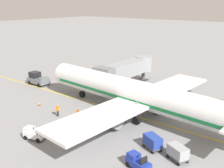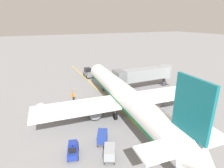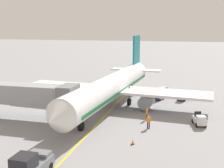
{
  "view_description": "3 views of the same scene",
  "coord_description": "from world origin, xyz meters",
  "px_view_note": "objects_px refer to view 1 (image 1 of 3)",
  "views": [
    {
      "loc": [
        -29.59,
        -17.72,
        15.33
      ],
      "look_at": [
        -0.0,
        5.3,
        3.95
      ],
      "focal_mm": 43.36,
      "sensor_mm": 36.0,
      "label": 1
    },
    {
      "loc": [
        -13.48,
        -23.83,
        15.19
      ],
      "look_at": [
        -0.03,
        5.53,
        3.92
      ],
      "focal_mm": 29.02,
      "sensor_mm": 36.0,
      "label": 2
    },
    {
      "loc": [
        -11.12,
        44.69,
        12.54
      ],
      "look_at": [
        0.31,
        0.98,
        3.61
      ],
      "focal_mm": 47.51,
      "sensor_mm": 36.0,
      "label": 3
    }
  ],
  "objects_px": {
    "parked_airliner": "(137,94)",
    "baggage_cart_second_in_train": "(178,152)",
    "pushback_tractor": "(38,79)",
    "baggage_tug_lead": "(34,133)",
    "baggage_cart_front": "(153,141)",
    "ground_crew_loader": "(58,110)",
    "jet_bridge": "(126,69)",
    "ground_crew_wing_walker": "(78,114)",
    "safety_cone_nose_left": "(39,104)",
    "baggage_tug_trailing": "(138,162)"
  },
  "relations": [
    {
      "from": "parked_airliner",
      "to": "baggage_cart_second_in_train",
      "type": "xyz_separation_m",
      "value": [
        -6.9,
        -9.35,
        -2.24
      ]
    },
    {
      "from": "pushback_tractor",
      "to": "baggage_tug_lead",
      "type": "relative_size",
      "value": 1.62
    },
    {
      "from": "baggage_cart_second_in_train",
      "to": "parked_airliner",
      "type": "bearing_deg",
      "value": 53.56
    },
    {
      "from": "baggage_cart_front",
      "to": "ground_crew_loader",
      "type": "height_order",
      "value": "ground_crew_loader"
    },
    {
      "from": "baggage_tug_lead",
      "to": "baggage_cart_front",
      "type": "height_order",
      "value": "baggage_tug_lead"
    },
    {
      "from": "baggage_cart_second_in_train",
      "to": "pushback_tractor",
      "type": "bearing_deg",
      "value": 76.46
    },
    {
      "from": "jet_bridge",
      "to": "ground_crew_wing_walker",
      "type": "height_order",
      "value": "jet_bridge"
    },
    {
      "from": "parked_airliner",
      "to": "baggage_tug_lead",
      "type": "height_order",
      "value": "parked_airliner"
    },
    {
      "from": "parked_airliner",
      "to": "baggage_cart_second_in_train",
      "type": "relative_size",
      "value": 12.81
    },
    {
      "from": "jet_bridge",
      "to": "safety_cone_nose_left",
      "type": "relative_size",
      "value": 25.82
    },
    {
      "from": "ground_crew_loader",
      "to": "safety_cone_nose_left",
      "type": "bearing_deg",
      "value": 80.08
    },
    {
      "from": "baggage_cart_second_in_train",
      "to": "ground_crew_loader",
      "type": "xyz_separation_m",
      "value": [
        -0.0,
        17.97,
        0.0
      ]
    },
    {
      "from": "parked_airliner",
      "to": "safety_cone_nose_left",
      "type": "height_order",
      "value": "parked_airliner"
    },
    {
      "from": "jet_bridge",
      "to": "pushback_tractor",
      "type": "relative_size",
      "value": 3.45
    },
    {
      "from": "parked_airliner",
      "to": "jet_bridge",
      "type": "bearing_deg",
      "value": 41.28
    },
    {
      "from": "ground_crew_wing_walker",
      "to": "baggage_tug_lead",
      "type": "bearing_deg",
      "value": 175.99
    },
    {
      "from": "jet_bridge",
      "to": "pushback_tractor",
      "type": "distance_m",
      "value": 17.25
    },
    {
      "from": "pushback_tractor",
      "to": "ground_crew_loader",
      "type": "distance_m",
      "value": 16.66
    },
    {
      "from": "baggage_cart_second_in_train",
      "to": "ground_crew_wing_walker",
      "type": "distance_m",
      "value": 14.63
    },
    {
      "from": "baggage_tug_trailing",
      "to": "ground_crew_loader",
      "type": "height_order",
      "value": "ground_crew_loader"
    },
    {
      "from": "baggage_tug_lead",
      "to": "safety_cone_nose_left",
      "type": "relative_size",
      "value": 4.63
    },
    {
      "from": "pushback_tractor",
      "to": "baggage_tug_trailing",
      "type": "xyz_separation_m",
      "value": [
        -11.58,
        -30.3,
        -0.39
      ]
    },
    {
      "from": "parked_airliner",
      "to": "baggage_cart_second_in_train",
      "type": "distance_m",
      "value": 11.83
    },
    {
      "from": "baggage_tug_trailing",
      "to": "baggage_cart_front",
      "type": "height_order",
      "value": "baggage_tug_trailing"
    },
    {
      "from": "ground_crew_wing_walker",
      "to": "ground_crew_loader",
      "type": "xyz_separation_m",
      "value": [
        -0.68,
        3.36,
        0.0
      ]
    },
    {
      "from": "baggage_tug_lead",
      "to": "ground_crew_wing_walker",
      "type": "height_order",
      "value": "ground_crew_wing_walker"
    },
    {
      "from": "parked_airliner",
      "to": "baggage_cart_front",
      "type": "relative_size",
      "value": 12.81
    },
    {
      "from": "baggage_tug_trailing",
      "to": "safety_cone_nose_left",
      "type": "distance_m",
      "value": 21.53
    },
    {
      "from": "baggage_tug_trailing",
      "to": "safety_cone_nose_left",
      "type": "relative_size",
      "value": 4.62
    },
    {
      "from": "jet_bridge",
      "to": "baggage_tug_trailing",
      "type": "bearing_deg",
      "value": -142.56
    },
    {
      "from": "parked_airliner",
      "to": "jet_bridge",
      "type": "height_order",
      "value": "parked_airliner"
    },
    {
      "from": "ground_crew_loader",
      "to": "baggage_tug_lead",
      "type": "bearing_deg",
      "value": -154.84
    },
    {
      "from": "baggage_cart_front",
      "to": "baggage_tug_lead",
      "type": "bearing_deg",
      "value": 118.35
    },
    {
      "from": "jet_bridge",
      "to": "safety_cone_nose_left",
      "type": "bearing_deg",
      "value": 162.24
    },
    {
      "from": "jet_bridge",
      "to": "pushback_tractor",
      "type": "height_order",
      "value": "jet_bridge"
    },
    {
      "from": "baggage_tug_lead",
      "to": "baggage_cart_second_in_train",
      "type": "relative_size",
      "value": 0.94
    },
    {
      "from": "baggage_tug_trailing",
      "to": "safety_cone_nose_left",
      "type": "height_order",
      "value": "baggage_tug_trailing"
    },
    {
      "from": "baggage_cart_front",
      "to": "ground_crew_loader",
      "type": "relative_size",
      "value": 1.73
    },
    {
      "from": "safety_cone_nose_left",
      "to": "pushback_tractor",
      "type": "bearing_deg",
      "value": 53.28
    },
    {
      "from": "baggage_cart_front",
      "to": "safety_cone_nose_left",
      "type": "height_order",
      "value": "baggage_cart_front"
    },
    {
      "from": "baggage_tug_trailing",
      "to": "baggage_cart_front",
      "type": "relative_size",
      "value": 0.94
    },
    {
      "from": "parked_airliner",
      "to": "pushback_tractor",
      "type": "relative_size",
      "value": 8.46
    },
    {
      "from": "parked_airliner",
      "to": "baggage_cart_second_in_train",
      "type": "bearing_deg",
      "value": -126.44
    },
    {
      "from": "baggage_cart_second_in_train",
      "to": "safety_cone_nose_left",
      "type": "distance_m",
      "value": 23.41
    },
    {
      "from": "baggage_tug_lead",
      "to": "baggage_tug_trailing",
      "type": "height_order",
      "value": "same"
    },
    {
      "from": "baggage_tug_trailing",
      "to": "ground_crew_loader",
      "type": "bearing_deg",
      "value": 76.63
    },
    {
      "from": "safety_cone_nose_left",
      "to": "baggage_cart_front",
      "type": "bearing_deg",
      "value": -91.68
    },
    {
      "from": "baggage_tug_trailing",
      "to": "baggage_cart_front",
      "type": "distance_m",
      "value": 4.13
    },
    {
      "from": "baggage_cart_front",
      "to": "ground_crew_wing_walker",
      "type": "height_order",
      "value": "ground_crew_wing_walker"
    },
    {
      "from": "jet_bridge",
      "to": "baggage_tug_trailing",
      "type": "height_order",
      "value": "jet_bridge"
    }
  ]
}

